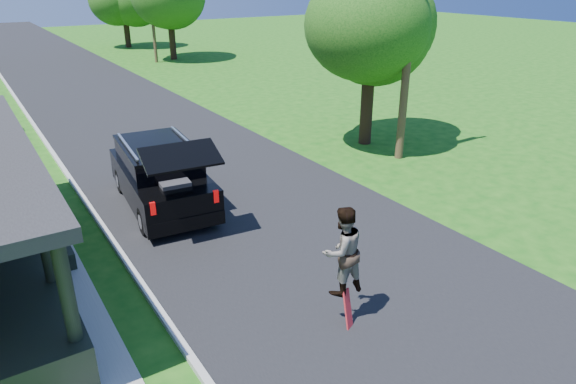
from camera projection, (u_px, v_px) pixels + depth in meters
ground at (390, 312)px, 10.65m from camera, size 140.00×140.00×0.00m
street at (118, 111)px, 26.14m from camera, size 8.00×120.00×0.02m
curb at (32, 123)px, 24.13m from camera, size 0.15×120.00×0.12m
black_suv at (161, 175)px, 15.18m from camera, size 2.53×5.57×2.52m
skateboarder at (342, 251)px, 9.87m from camera, size 0.90×0.70×1.83m
skateboard at (348, 311)px, 10.13m from camera, size 0.25×0.37×0.84m
tree_right_near at (370, 31)px, 19.53m from camera, size 6.00×6.16×7.10m
utility_pole_near at (411, 22)px, 17.62m from camera, size 1.84×0.36×9.56m
utility_pole_far at (151, 2)px, 38.76m from camera, size 1.45×0.28×8.74m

